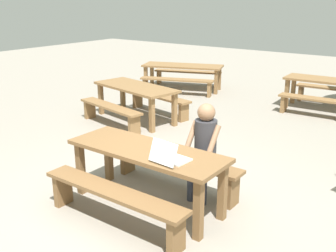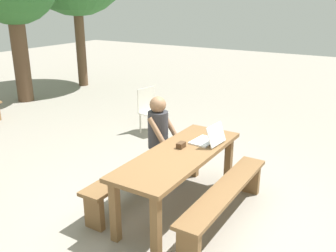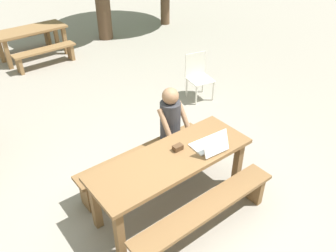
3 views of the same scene
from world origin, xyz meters
name	(u,v)px [view 1 (image 1 of 3)]	position (x,y,z in m)	size (l,w,h in m)	color
ground_plane	(148,205)	(0.00, 0.00, 0.00)	(30.00, 30.00, 0.00)	gray
picnic_table_front	(147,157)	(0.00, 0.00, 0.65)	(2.04, 0.72, 0.76)	brown
bench_near	(113,198)	(0.00, -0.61, 0.35)	(1.95, 0.30, 0.46)	brown
bench_far	(175,164)	(0.00, 0.61, 0.35)	(1.95, 0.30, 0.46)	brown
laptop	(169,156)	(0.46, -0.16, 0.83)	(0.38, 0.38, 0.27)	white
small_pouch	(159,147)	(0.14, 0.06, 0.80)	(0.12, 0.08, 0.07)	#4C331E
person_seated	(204,144)	(0.46, 0.57, 0.75)	(0.39, 0.40, 1.27)	#333847
picnic_table_mid	(322,84)	(0.39, 5.87, 0.60)	(1.64, 0.77, 0.73)	olive
bench_mid_south	(312,103)	(0.42, 5.21, 0.31)	(1.46, 0.36, 0.42)	olive
bench_mid_north	(327,91)	(0.36, 6.53, 0.31)	(1.46, 0.36, 0.42)	olive
picnic_table_rear	(183,68)	(-3.37, 5.72, 0.60)	(2.32, 1.46, 0.70)	olive
bench_rear_south	(177,82)	(-3.15, 5.13, 0.33)	(1.96, 0.96, 0.43)	olive
bench_rear_north	(188,74)	(-3.58, 6.31, 0.33)	(1.96, 0.96, 0.43)	olive
picnic_table_distant	(136,91)	(-2.53, 2.74, 0.63)	(2.06, 1.16, 0.74)	olive
bench_distant_south	(110,111)	(-2.65, 2.09, 0.32)	(1.77, 0.63, 0.43)	olive
bench_distant_north	(159,100)	(-2.40, 3.38, 0.32)	(1.77, 0.63, 0.43)	olive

